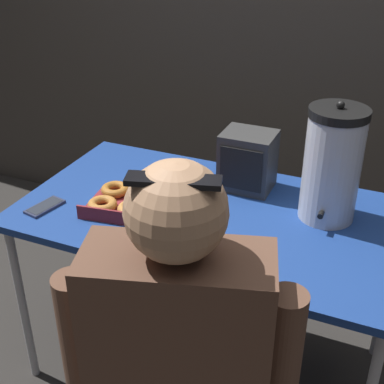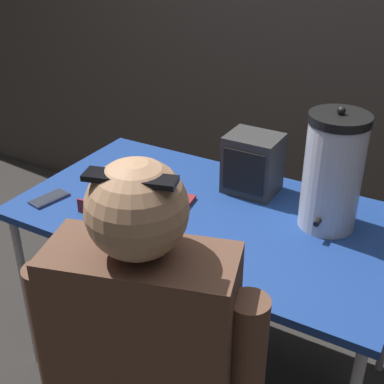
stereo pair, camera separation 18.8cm
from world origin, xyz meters
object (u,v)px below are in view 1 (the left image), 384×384
Objects in this scene: donut_box at (134,204)px; space_heater at (248,161)px; coffee_urn at (332,165)px; cell_phone at (45,207)px.

space_heater is at bearing 37.54° from donut_box.
donut_box is 0.69m from coffee_urn.
coffee_urn is at bearing 11.45° from donut_box.
donut_box is 0.32m from cell_phone.
coffee_urn is at bearing -16.68° from space_heater.
space_heater reaches higher than cell_phone.
space_heater is at bearing 163.32° from coffee_urn.
donut_box is at bearing -134.42° from space_heater.
space_heater reaches higher than donut_box.
donut_box reaches higher than cell_phone.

